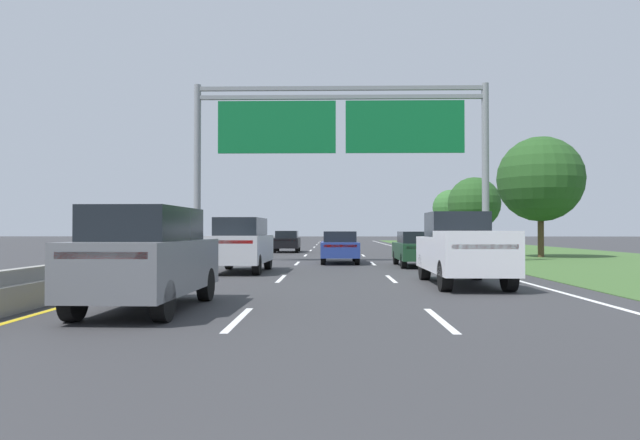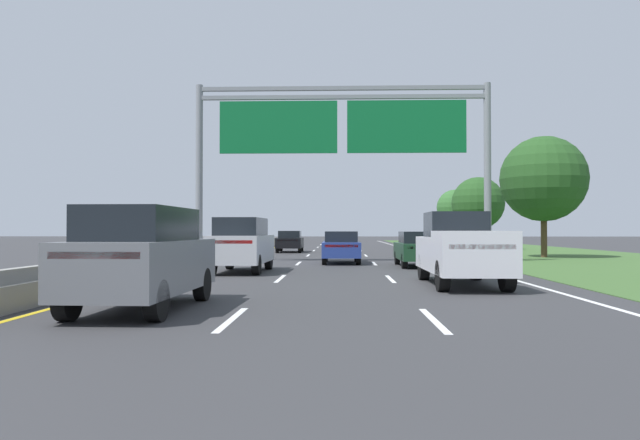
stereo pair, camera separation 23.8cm
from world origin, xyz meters
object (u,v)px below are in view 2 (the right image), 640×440
Objects in this scene: overhead_sign_gantry at (342,135)px; car_black_left_lane_sedan at (290,241)px; roadside_tree_mid at (544,179)px; roadside_tree_distant at (455,208)px; car_blue_centre_lane_sedan at (341,247)px; pickup_truck_white at (461,249)px; car_silver_left_lane_suv at (242,244)px; car_darkgreen_right_lane_sedan at (418,248)px; car_grey_left_lane_suv at (143,256)px; roadside_tree_far at (478,203)px.

car_black_left_lane_sedan is (-3.78, 13.47, -5.67)m from overhead_sign_gantry.
roadside_tree_distant is (-0.52, 24.13, -0.81)m from roadside_tree_mid.
car_blue_centre_lane_sedan is at bearing -152.75° from roadside_tree_mid.
overhead_sign_gantry is 13.79m from pickup_truck_white.
pickup_truck_white reaches higher than car_silver_left_lane_suv.
roadside_tree_distant reaches higher than car_darkgreen_right_lane_sedan.
car_blue_centre_lane_sedan is at bearing -12.29° from car_grey_left_lane_suv.
car_black_left_lane_sedan is at bearing 16.06° from pickup_truck_white.
car_blue_centre_lane_sedan is (3.90, 6.25, -0.28)m from car_silver_left_lane_suv.
car_blue_centre_lane_sedan is 32.61m from roadside_tree_distant.
roadside_tree_distant is (15.71, 47.47, 2.76)m from car_grey_left_lane_suv.
roadside_tree_distant is (11.54, 30.34, 3.04)m from car_blue_centre_lane_sedan.
car_silver_left_lane_suv is 0.66× the size of roadside_tree_mid.
car_blue_centre_lane_sedan is at bearing -30.81° from car_silver_left_lane_suv.
pickup_truck_white is 32.50m from roadside_tree_far.
car_silver_left_lane_suv is at bearing -0.02° from car_grey_left_lane_suv.
car_silver_left_lane_suv reaches higher than car_black_left_lane_sedan.
car_darkgreen_right_lane_sedan is at bearing -109.43° from roadside_tree_far.
pickup_truck_white reaches higher than car_darkgreen_right_lane_sedan.
car_darkgreen_right_lane_sedan is at bearing -26.29° from car_grey_left_lane_suv.
roadside_tree_distant reaches higher than car_grey_left_lane_suv.
roadside_tree_mid is at bearing -50.86° from car_silver_left_lane_suv.
car_grey_left_lane_suv reaches higher than car_black_left_lane_sedan.
overhead_sign_gantry reaches higher than car_silver_left_lane_suv.
car_black_left_lane_sedan is at bearing 0.66° from car_silver_left_lane_suv.
car_grey_left_lane_suv is at bearing -124.82° from roadside_tree_mid.
roadside_tree_far is (15.12, 5.73, 3.02)m from car_black_left_lane_sedan.
car_black_left_lane_sedan is (-7.23, 25.68, -0.26)m from pickup_truck_white.
car_blue_centre_lane_sedan is at bearing 17.39° from pickup_truck_white.
car_blue_centre_lane_sedan is at bearing -94.57° from overhead_sign_gantry.
roadside_tree_mid reaches higher than car_blue_centre_lane_sedan.
car_grey_left_lane_suv is 0.66× the size of roadside_tree_mid.
car_blue_centre_lane_sedan and car_black_left_lane_sedan have the same top height.
car_blue_centre_lane_sedan is 0.77× the size of roadside_tree_distant.
car_silver_left_lane_suv is (-3.96, -7.00, -5.39)m from overhead_sign_gantry.
overhead_sign_gantry is 2.78× the size of pickup_truck_white.
car_darkgreen_right_lane_sedan is at bearing -134.37° from roadside_tree_mid.
car_grey_left_lane_suv is (-7.68, -5.67, 0.02)m from pickup_truck_white.
roadside_tree_mid is at bearing -44.45° from car_darkgreen_right_lane_sedan.
car_blue_centre_lane_sedan is 0.93× the size of car_grey_left_lane_suv.
roadside_tree_far reaches higher than roadside_tree_distant.
pickup_truck_white reaches higher than car_grey_left_lane_suv.
car_grey_left_lane_suv is 28.65m from roadside_tree_mid.
overhead_sign_gantry is at bearing -4.65° from car_blue_centre_lane_sedan.
car_black_left_lane_sedan is 0.61× the size of roadside_tree_mid.
pickup_truck_white is 9.06m from car_silver_left_lane_suv.
roadside_tree_distant is (8.03, 41.80, 2.78)m from pickup_truck_white.
overhead_sign_gantry is 3.42× the size of car_blue_centre_lane_sedan.
overhead_sign_gantry is 19.14m from car_grey_left_lane_suv.
car_darkgreen_right_lane_sedan is 16.42m from car_grey_left_lane_suv.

